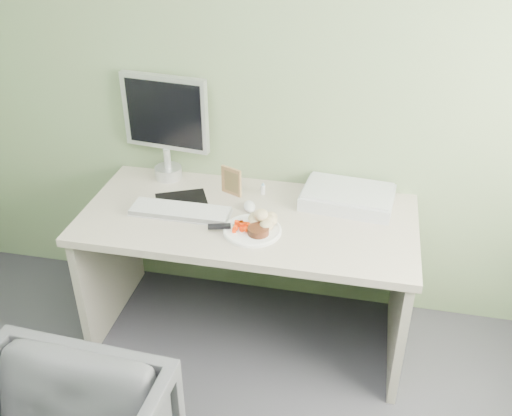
% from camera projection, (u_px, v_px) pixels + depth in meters
% --- Properties ---
extents(wall_back, '(3.50, 0.00, 3.50)m').
position_uv_depth(wall_back, '(264.00, 65.00, 2.72)').
color(wall_back, '#6C855D').
rests_on(wall_back, floor).
extents(desk, '(1.60, 0.75, 0.73)m').
position_uv_depth(desk, '(248.00, 247.00, 2.82)').
color(desk, beige).
rests_on(desk, floor).
extents(plate, '(0.27, 0.27, 0.01)m').
position_uv_depth(plate, '(252.00, 230.00, 2.60)').
color(plate, white).
rests_on(plate, desk).
extents(steak, '(0.13, 0.13, 0.03)m').
position_uv_depth(steak, '(258.00, 231.00, 2.56)').
color(steak, black).
rests_on(steak, plate).
extents(potato_pile, '(0.12, 0.09, 0.07)m').
position_uv_depth(potato_pile, '(262.00, 218.00, 2.62)').
color(potato_pile, tan).
rests_on(potato_pile, plate).
extents(carrot_heap, '(0.08, 0.07, 0.04)m').
position_uv_depth(carrot_heap, '(242.00, 225.00, 2.59)').
color(carrot_heap, '#F93405').
rests_on(carrot_heap, plate).
extents(steak_knife, '(0.27, 0.10, 0.02)m').
position_uv_depth(steak_knife, '(229.00, 226.00, 2.60)').
color(steak_knife, silver).
rests_on(steak_knife, plate).
extents(mousepad, '(0.32, 0.30, 0.00)m').
position_uv_depth(mousepad, '(182.00, 202.00, 2.84)').
color(mousepad, black).
rests_on(mousepad, desk).
extents(keyboard, '(0.48, 0.14, 0.02)m').
position_uv_depth(keyboard, '(180.00, 211.00, 2.74)').
color(keyboard, white).
rests_on(keyboard, desk).
extents(computer_mouse, '(0.09, 0.11, 0.04)m').
position_uv_depth(computer_mouse, '(249.00, 206.00, 2.77)').
color(computer_mouse, white).
rests_on(computer_mouse, desk).
extents(photo_frame, '(0.11, 0.06, 0.15)m').
position_uv_depth(photo_frame, '(231.00, 181.00, 2.87)').
color(photo_frame, '#966146').
rests_on(photo_frame, desk).
extents(eyedrop_bottle, '(0.02, 0.02, 0.07)m').
position_uv_depth(eyedrop_bottle, '(263.00, 189.00, 2.89)').
color(eyedrop_bottle, white).
rests_on(eyedrop_bottle, desk).
extents(scanner, '(0.47, 0.34, 0.07)m').
position_uv_depth(scanner, '(348.00, 198.00, 2.81)').
color(scanner, silver).
rests_on(scanner, desk).
extents(monitor, '(0.46, 0.15, 0.56)m').
position_uv_depth(monitor, '(165.00, 122.00, 2.92)').
color(monitor, silver).
rests_on(monitor, desk).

